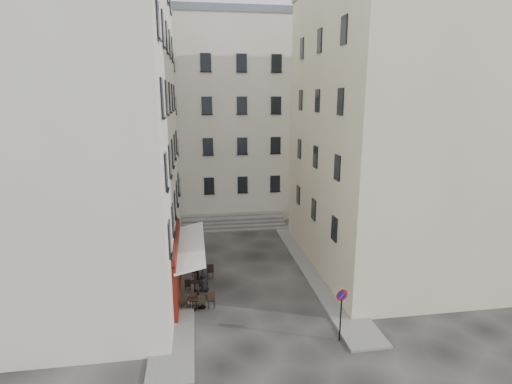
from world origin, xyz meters
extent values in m
plane|color=black|center=(0.00, 0.00, 0.00)|extent=(90.00, 90.00, 0.00)
cube|color=slate|center=(-4.50, 4.00, 0.06)|extent=(2.00, 22.00, 0.12)
cube|color=slate|center=(4.50, 3.00, 0.06)|extent=(2.00, 18.00, 0.12)
cube|color=beige|center=(-10.50, 3.00, 10.00)|extent=(12.00, 16.00, 20.00)
cube|color=#BFB48E|center=(10.50, 3.50, 9.00)|extent=(12.00, 14.00, 18.00)
cube|color=beige|center=(-1.00, 19.00, 9.00)|extent=(18.00, 10.00, 18.00)
cube|color=slate|center=(-1.00, 19.00, 18.30)|extent=(18.20, 10.20, 0.60)
cube|color=#4B0E0A|center=(-4.42, 1.00, 1.75)|extent=(0.25, 7.00, 3.50)
cube|color=black|center=(-4.38, 1.00, 1.40)|extent=(0.06, 3.85, 2.00)
cube|color=white|center=(-3.60, 1.00, 2.95)|extent=(1.58, 7.30, 0.41)
cube|color=#5F5C5A|center=(0.00, 11.90, 0.10)|extent=(9.00, 1.80, 0.20)
cube|color=#5F5C5A|center=(0.00, 12.35, 0.30)|extent=(9.00, 1.80, 0.20)
cube|color=#5F5C5A|center=(0.00, 12.80, 0.50)|extent=(9.00, 1.80, 0.20)
cube|color=#5F5C5A|center=(0.00, 13.25, 0.70)|extent=(9.00, 1.80, 0.20)
cylinder|color=black|center=(-3.25, -1.00, 0.45)|extent=(0.10, 0.10, 0.90)
sphere|color=black|center=(-3.25, -1.00, 0.92)|extent=(0.12, 0.12, 0.12)
cylinder|color=black|center=(-3.25, 2.50, 0.45)|extent=(0.10, 0.10, 0.90)
sphere|color=black|center=(-3.25, 2.50, 0.92)|extent=(0.12, 0.12, 0.12)
cylinder|color=black|center=(-3.25, 6.00, 0.45)|extent=(0.10, 0.10, 0.90)
sphere|color=black|center=(-3.25, 6.00, 0.92)|extent=(0.12, 0.12, 0.12)
cylinder|color=black|center=(3.30, -5.00, 1.32)|extent=(0.07, 0.07, 2.64)
cylinder|color=#B2190B|center=(3.30, -5.00, 2.38)|extent=(0.61, 0.14, 0.61)
cylinder|color=navy|center=(3.30, -5.03, 2.38)|extent=(0.44, 0.12, 0.44)
cube|color=#B2190B|center=(3.30, -5.05, 2.38)|extent=(0.36, 0.09, 0.36)
cylinder|color=black|center=(-3.56, -1.20, 0.07)|extent=(0.37, 0.37, 0.02)
cylinder|color=black|center=(-3.56, -1.20, 0.41)|extent=(0.05, 0.05, 0.72)
cylinder|color=black|center=(-3.56, -1.20, 0.74)|extent=(0.62, 0.62, 0.04)
cube|color=black|center=(-3.09, -1.20, 0.46)|extent=(0.39, 0.39, 0.93)
cube|color=black|center=(-4.02, -1.10, 0.46)|extent=(0.39, 0.39, 0.93)
cylinder|color=black|center=(-3.05, -1.03, 0.08)|extent=(0.39, 0.39, 0.02)
cylinder|color=black|center=(-3.05, -1.03, 0.43)|extent=(0.05, 0.05, 0.76)
cylinder|color=black|center=(-3.05, -1.03, 0.78)|extent=(0.65, 0.65, 0.04)
cube|color=black|center=(-2.57, -1.03, 0.49)|extent=(0.41, 0.41, 0.97)
cube|color=black|center=(-3.54, -0.92, 0.49)|extent=(0.41, 0.41, 0.97)
cylinder|color=black|center=(-3.44, 0.94, 0.06)|extent=(0.32, 0.32, 0.02)
cylinder|color=black|center=(-3.44, 0.94, 0.36)|extent=(0.04, 0.04, 0.63)
cylinder|color=black|center=(-3.44, 0.94, 0.65)|extent=(0.54, 0.54, 0.04)
cube|color=black|center=(-3.04, 0.94, 0.40)|extent=(0.34, 0.34, 0.81)
cube|color=black|center=(-3.85, 1.03, 0.40)|extent=(0.34, 0.34, 0.81)
cylinder|color=black|center=(-2.94, 2.65, 0.08)|extent=(0.39, 0.39, 0.02)
cylinder|color=black|center=(-2.94, 2.65, 0.43)|extent=(0.05, 0.05, 0.75)
cylinder|color=black|center=(-2.94, 2.65, 0.78)|extent=(0.65, 0.65, 0.04)
cube|color=black|center=(-2.45, 2.65, 0.48)|extent=(0.41, 0.41, 0.97)
cube|color=black|center=(-3.42, 2.76, 0.48)|extent=(0.41, 0.41, 0.97)
cylinder|color=black|center=(-3.30, 4.58, 0.07)|extent=(0.35, 0.35, 0.02)
cylinder|color=black|center=(-3.30, 4.58, 0.39)|extent=(0.05, 0.05, 0.68)
cylinder|color=black|center=(-3.30, 4.58, 0.70)|extent=(0.58, 0.58, 0.04)
cube|color=black|center=(-2.86, 4.58, 0.43)|extent=(0.37, 0.37, 0.87)
cube|color=black|center=(-3.73, 4.68, 0.43)|extent=(0.37, 0.37, 0.87)
imported|color=black|center=(-2.92, 0.01, 0.81)|extent=(0.68, 0.56, 1.61)
camera|label=1|loc=(-3.16, -20.92, 11.28)|focal=28.00mm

